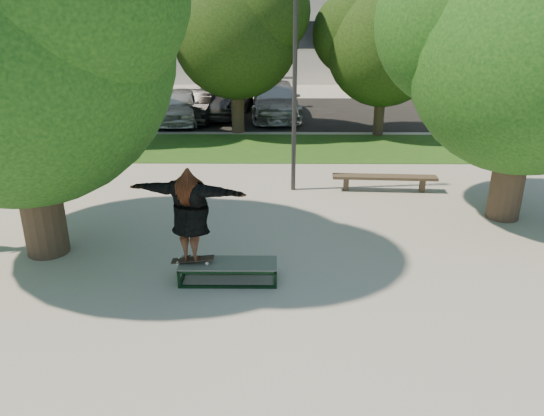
{
  "coord_description": "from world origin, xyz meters",
  "views": [
    {
      "loc": [
        0.53,
        -8.92,
        4.86
      ],
      "look_at": [
        0.45,
        0.6,
        1.15
      ],
      "focal_mm": 35.0,
      "sensor_mm": 36.0,
      "label": 1
    }
  ],
  "objects_px": {
    "grind_box": "(228,272)",
    "car_dark": "(199,106)",
    "tree_left": "(9,28)",
    "car_silver_b": "(276,100)",
    "tree_right": "(526,40)",
    "bench": "(385,178)",
    "car_silver_a": "(180,106)",
    "car_grey": "(222,97)",
    "lamppost": "(295,74)"
  },
  "relations": [
    {
      "from": "car_grey",
      "to": "tree_left",
      "type": "bearing_deg",
      "value": -91.91
    },
    {
      "from": "car_dark",
      "to": "car_silver_b",
      "type": "xyz_separation_m",
      "value": [
        3.36,
        0.77,
        0.12
      ]
    },
    {
      "from": "lamppost",
      "to": "car_grey",
      "type": "bearing_deg",
      "value": 105.79
    },
    {
      "from": "tree_left",
      "to": "grind_box",
      "type": "relative_size",
      "value": 3.95
    },
    {
      "from": "bench",
      "to": "car_dark",
      "type": "height_order",
      "value": "car_dark"
    },
    {
      "from": "lamppost",
      "to": "car_silver_a",
      "type": "distance_m",
      "value": 10.27
    },
    {
      "from": "tree_right",
      "to": "grind_box",
      "type": "bearing_deg",
      "value": -152.41
    },
    {
      "from": "tree_left",
      "to": "car_silver_b",
      "type": "height_order",
      "value": "tree_left"
    },
    {
      "from": "grind_box",
      "to": "car_silver_a",
      "type": "relative_size",
      "value": 0.43
    },
    {
      "from": "car_dark",
      "to": "car_silver_b",
      "type": "relative_size",
      "value": 0.74
    },
    {
      "from": "car_dark",
      "to": "car_silver_a",
      "type": "bearing_deg",
      "value": -150.46
    },
    {
      "from": "car_silver_b",
      "to": "tree_left",
      "type": "bearing_deg",
      "value": -110.82
    },
    {
      "from": "tree_right",
      "to": "car_grey",
      "type": "height_order",
      "value": "tree_right"
    },
    {
      "from": "bench",
      "to": "car_grey",
      "type": "relative_size",
      "value": 0.51
    },
    {
      "from": "lamppost",
      "to": "tree_right",
      "type": "bearing_deg",
      "value": -21.28
    },
    {
      "from": "tree_right",
      "to": "car_silver_b",
      "type": "relative_size",
      "value": 1.24
    },
    {
      "from": "tree_right",
      "to": "car_dark",
      "type": "relative_size",
      "value": 1.68
    },
    {
      "from": "tree_right",
      "to": "car_silver_b",
      "type": "bearing_deg",
      "value": 114.51
    },
    {
      "from": "tree_right",
      "to": "grind_box",
      "type": "distance_m",
      "value": 8.08
    },
    {
      "from": "bench",
      "to": "lamppost",
      "type": "bearing_deg",
      "value": -178.96
    },
    {
      "from": "tree_right",
      "to": "car_grey",
      "type": "xyz_separation_m",
      "value": [
        -7.92,
        12.52,
        -3.32
      ]
    },
    {
      "from": "grind_box",
      "to": "car_silver_a",
      "type": "height_order",
      "value": "car_silver_a"
    },
    {
      "from": "tree_right",
      "to": "car_silver_a",
      "type": "xyz_separation_m",
      "value": [
        -9.53,
        10.76,
        -3.38
      ]
    },
    {
      "from": "tree_left",
      "to": "lamppost",
      "type": "height_order",
      "value": "tree_left"
    },
    {
      "from": "tree_left",
      "to": "car_silver_a",
      "type": "distance_m",
      "value": 13.3
    },
    {
      "from": "lamppost",
      "to": "grind_box",
      "type": "relative_size",
      "value": 3.39
    },
    {
      "from": "tree_right",
      "to": "car_grey",
      "type": "distance_m",
      "value": 15.18
    },
    {
      "from": "tree_left",
      "to": "car_silver_a",
      "type": "bearing_deg",
      "value": 86.95
    },
    {
      "from": "car_silver_a",
      "to": "car_grey",
      "type": "relative_size",
      "value": 0.76
    },
    {
      "from": "grind_box",
      "to": "car_dark",
      "type": "xyz_separation_m",
      "value": [
        -2.51,
        14.39,
        0.45
      ]
    },
    {
      "from": "car_silver_a",
      "to": "tree_left",
      "type": "bearing_deg",
      "value": -95.87
    },
    {
      "from": "car_dark",
      "to": "lamppost",
      "type": "bearing_deg",
      "value": -62.81
    },
    {
      "from": "lamppost",
      "to": "car_silver_b",
      "type": "xyz_separation_m",
      "value": [
        -0.5,
        9.97,
        -2.39
      ]
    },
    {
      "from": "tree_right",
      "to": "grind_box",
      "type": "height_order",
      "value": "tree_right"
    },
    {
      "from": "tree_right",
      "to": "bench",
      "type": "xyz_separation_m",
      "value": [
        -2.42,
        1.83,
        -3.73
      ]
    },
    {
      "from": "grind_box",
      "to": "car_dark",
      "type": "distance_m",
      "value": 14.61
    },
    {
      "from": "tree_right",
      "to": "grind_box",
      "type": "relative_size",
      "value": 3.62
    },
    {
      "from": "tree_right",
      "to": "tree_left",
      "type": "bearing_deg",
      "value": -168.97
    },
    {
      "from": "lamppost",
      "to": "car_dark",
      "type": "height_order",
      "value": "lamppost"
    },
    {
      "from": "tree_left",
      "to": "lamppost",
      "type": "bearing_deg",
      "value": 36.42
    },
    {
      "from": "lamppost",
      "to": "grind_box",
      "type": "bearing_deg",
      "value": -104.59
    },
    {
      "from": "grind_box",
      "to": "car_silver_a",
      "type": "distance_m",
      "value": 14.42
    },
    {
      "from": "lamppost",
      "to": "car_grey",
      "type": "distance_m",
      "value": 11.28
    },
    {
      "from": "tree_left",
      "to": "tree_right",
      "type": "relative_size",
      "value": 1.09
    },
    {
      "from": "bench",
      "to": "car_silver_b",
      "type": "height_order",
      "value": "car_silver_b"
    },
    {
      "from": "bench",
      "to": "car_silver_a",
      "type": "relative_size",
      "value": 0.68
    },
    {
      "from": "bench",
      "to": "car_silver_b",
      "type": "relative_size",
      "value": 0.54
    },
    {
      "from": "tree_right",
      "to": "lamppost",
      "type": "height_order",
      "value": "tree_right"
    },
    {
      "from": "car_silver_a",
      "to": "lamppost",
      "type": "bearing_deg",
      "value": -65.28
    },
    {
      "from": "lamppost",
      "to": "car_silver_b",
      "type": "distance_m",
      "value": 10.26
    }
  ]
}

